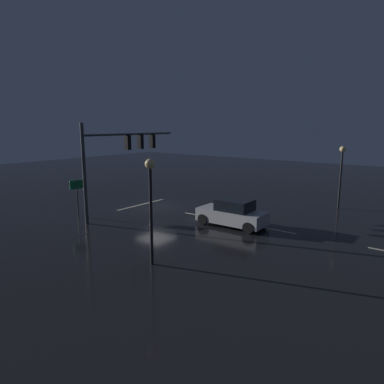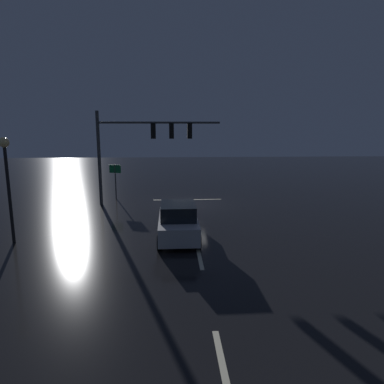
{
  "view_description": "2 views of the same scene",
  "coord_description": "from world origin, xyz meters",
  "px_view_note": "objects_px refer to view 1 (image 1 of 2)",
  "views": [
    {
      "loc": [
        19.2,
        18.13,
        6.2
      ],
      "look_at": [
        1.01,
        4.28,
        1.83
      ],
      "focal_mm": 32.94,
      "sensor_mm": 36.0,
      "label": 1
    },
    {
      "loc": [
        1.05,
        22.65,
        5.11
      ],
      "look_at": [
        0.01,
        4.6,
        1.72
      ],
      "focal_mm": 31.31,
      "sensor_mm": 36.0,
      "label": 2
    }
  ],
  "objects_px": {
    "traffic_signal_assembly": "(121,151)",
    "route_sign": "(77,190)",
    "car_approaching": "(232,213)",
    "street_lamp_left_kerb": "(341,165)",
    "street_lamp_right_kerb": "(150,191)"
  },
  "relations": [
    {
      "from": "car_approaching",
      "to": "street_lamp_right_kerb",
      "type": "height_order",
      "value": "street_lamp_right_kerb"
    },
    {
      "from": "traffic_signal_assembly",
      "to": "car_approaching",
      "type": "height_order",
      "value": "traffic_signal_assembly"
    },
    {
      "from": "traffic_signal_assembly",
      "to": "car_approaching",
      "type": "xyz_separation_m",
      "value": [
        -2.13,
        7.63,
        -3.66
      ]
    },
    {
      "from": "street_lamp_left_kerb",
      "to": "street_lamp_right_kerb",
      "type": "distance_m",
      "value": 16.86
    },
    {
      "from": "car_approaching",
      "to": "route_sign",
      "type": "distance_m",
      "value": 10.58
    },
    {
      "from": "route_sign",
      "to": "traffic_signal_assembly",
      "type": "bearing_deg",
      "value": 141.22
    },
    {
      "from": "traffic_signal_assembly",
      "to": "street_lamp_right_kerb",
      "type": "bearing_deg",
      "value": 55.83
    },
    {
      "from": "street_lamp_left_kerb",
      "to": "route_sign",
      "type": "xyz_separation_m",
      "value": [
        13.44,
        -13.45,
        -1.43
      ]
    },
    {
      "from": "traffic_signal_assembly",
      "to": "route_sign",
      "type": "relative_size",
      "value": 3.2
    },
    {
      "from": "car_approaching",
      "to": "street_lamp_right_kerb",
      "type": "distance_m",
      "value": 7.95
    },
    {
      "from": "traffic_signal_assembly",
      "to": "car_approaching",
      "type": "relative_size",
      "value": 1.89
    },
    {
      "from": "street_lamp_left_kerb",
      "to": "route_sign",
      "type": "distance_m",
      "value": 19.07
    },
    {
      "from": "traffic_signal_assembly",
      "to": "route_sign",
      "type": "bearing_deg",
      "value": -38.78
    },
    {
      "from": "car_approaching",
      "to": "street_lamp_right_kerb",
      "type": "bearing_deg",
      "value": 2.28
    },
    {
      "from": "car_approaching",
      "to": "route_sign",
      "type": "relative_size",
      "value": 1.69
    }
  ]
}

